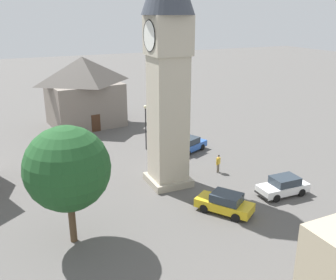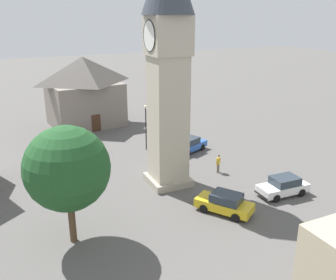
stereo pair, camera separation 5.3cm
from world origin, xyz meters
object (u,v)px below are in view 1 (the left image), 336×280
(lamp_post, at_px, (146,120))
(tree, at_px, (67,169))
(car_red_corner, at_px, (283,186))
(pedestrian, at_px, (218,162))
(car_white_side, at_px, (71,165))
(road_sign, at_px, (156,139))
(car_silver_kerb, at_px, (225,203))
(car_blue_kerb, at_px, (189,145))
(clock_tower, at_px, (168,47))
(building_corner_back, at_px, (84,91))

(lamp_post, bearing_deg, tree, -36.87)
(car_red_corner, relative_size, pedestrian, 2.46)
(car_red_corner, distance_m, tree, 16.99)
(car_red_corner, relative_size, car_white_side, 0.98)
(lamp_post, distance_m, road_sign, 2.79)
(car_silver_kerb, relative_size, pedestrian, 2.58)
(car_silver_kerb, relative_size, tree, 0.57)
(car_silver_kerb, relative_size, lamp_post, 0.90)
(car_blue_kerb, height_order, pedestrian, pedestrian)
(clock_tower, bearing_deg, car_white_side, -127.42)
(car_white_side, distance_m, building_corner_back, 16.07)
(car_white_side, distance_m, road_sign, 8.60)
(building_corner_back, distance_m, lamp_post, 12.53)
(car_silver_kerb, relative_size, building_corner_back, 0.45)
(car_red_corner, xyz_separation_m, pedestrian, (-5.92, -2.38, 0.25))
(building_corner_back, height_order, lamp_post, building_corner_back)
(car_blue_kerb, height_order, lamp_post, lamp_post)
(car_silver_kerb, bearing_deg, car_white_side, -142.93)
(car_silver_kerb, xyz_separation_m, lamp_post, (-14.66, -0.41, 2.48))
(clock_tower, bearing_deg, car_red_corner, 52.16)
(pedestrian, bearing_deg, lamp_post, -155.54)
(tree, bearing_deg, car_blue_kerb, 128.65)
(car_white_side, distance_m, pedestrian, 13.30)
(car_red_corner, height_order, pedestrian, pedestrian)
(tree, distance_m, road_sign, 15.65)
(clock_tower, relative_size, car_silver_kerb, 4.47)
(car_silver_kerb, height_order, lamp_post, lamp_post)
(car_red_corner, bearing_deg, road_sign, -152.72)
(clock_tower, height_order, tree, clock_tower)
(lamp_post, bearing_deg, road_sign, 2.01)
(clock_tower, distance_m, car_red_corner, 14.16)
(road_sign, bearing_deg, car_red_corner, 27.28)
(car_white_side, xyz_separation_m, tree, (10.77, -1.88, 4.24))
(car_red_corner, xyz_separation_m, road_sign, (-11.76, -6.06, 1.14))
(car_white_side, bearing_deg, car_silver_kerb, 37.07)
(clock_tower, bearing_deg, tree, -59.52)
(tree, height_order, building_corner_back, building_corner_back)
(car_silver_kerb, distance_m, lamp_post, 14.87)
(car_blue_kerb, bearing_deg, building_corner_back, -152.51)
(tree, relative_size, road_sign, 2.72)
(car_silver_kerb, height_order, tree, tree)
(car_silver_kerb, distance_m, building_corner_back, 27.15)
(building_corner_back, relative_size, road_sign, 3.45)
(car_red_corner, bearing_deg, building_corner_back, -159.46)
(car_red_corner, xyz_separation_m, tree, (-0.47, -16.45, 4.24))
(car_red_corner, distance_m, lamp_post, 15.67)
(car_red_corner, xyz_separation_m, building_corner_back, (-26.14, -9.79, 3.65))
(car_blue_kerb, bearing_deg, car_red_corner, 11.14)
(building_corner_back, bearing_deg, road_sign, 14.54)
(car_blue_kerb, height_order, tree, tree)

